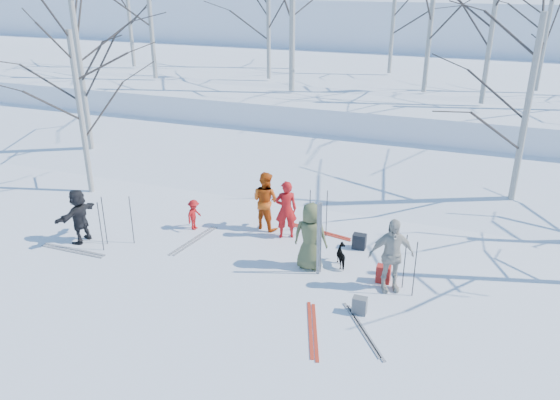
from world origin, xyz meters
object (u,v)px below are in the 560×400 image
at_px(skier_cream_east, 391,255).
at_px(backpack_grey, 360,305).
at_px(skier_redor_behind, 265,201).
at_px(backpack_dark, 359,241).
at_px(skier_grey_west, 79,216).
at_px(skier_red_north, 286,210).
at_px(skier_red_seated, 194,215).
at_px(skier_olive_center, 310,236).
at_px(backpack_red, 383,274).
at_px(dog, 343,256).

bearing_deg(skier_cream_east, backpack_grey, -134.86).
distance_m(skier_redor_behind, backpack_dark, 2.82).
xyz_separation_m(skier_redor_behind, skier_cream_east, (3.80, -2.02, 0.05)).
distance_m(skier_redor_behind, skier_cream_east, 4.30).
bearing_deg(skier_grey_west, backpack_grey, 88.55).
height_order(skier_red_north, skier_redor_behind, skier_redor_behind).
relative_size(skier_red_seated, skier_cream_east, 0.50).
relative_size(skier_olive_center, backpack_grey, 4.42).
bearing_deg(skier_redor_behind, backpack_grey, 154.47).
distance_m(skier_olive_center, backpack_red, 1.91).
height_order(skier_cream_east, backpack_grey, skier_cream_east).
distance_m(skier_red_seated, skier_grey_west, 3.00).
distance_m(skier_grey_west, backpack_grey, 7.73).
xyz_separation_m(skier_olive_center, skier_grey_west, (-6.11, -0.77, -0.10)).
height_order(skier_olive_center, skier_redor_behind, skier_olive_center).
bearing_deg(backpack_dark, skier_redor_behind, 173.57).
relative_size(skier_olive_center, skier_red_north, 1.04).
bearing_deg(skier_red_north, skier_olive_center, 102.90).
bearing_deg(skier_olive_center, backpack_red, 175.96).
bearing_deg(backpack_dark, skier_olive_center, -123.29).
height_order(skier_redor_behind, backpack_dark, skier_redor_behind).
height_order(skier_red_north, backpack_dark, skier_red_north).
xyz_separation_m(skier_red_seated, backpack_grey, (5.22, -2.41, -0.25)).
relative_size(skier_olive_center, skier_grey_west, 1.14).
relative_size(skier_red_north, skier_redor_behind, 0.98).
xyz_separation_m(skier_redor_behind, backpack_grey, (3.39, -3.18, -0.64)).
bearing_deg(dog, skier_cream_east, 121.08).
distance_m(backpack_grey, backpack_dark, 2.94).
height_order(skier_redor_behind, dog, skier_redor_behind).
xyz_separation_m(skier_red_seated, backpack_dark, (4.57, 0.46, -0.24)).
bearing_deg(skier_red_north, backpack_dark, 154.79).
xyz_separation_m(dog, backpack_red, (1.07, -0.41, -0.05)).
distance_m(skier_red_north, skier_grey_west, 5.44).
xyz_separation_m(skier_olive_center, skier_red_seated, (-3.65, 0.93, -0.40)).
bearing_deg(skier_red_seated, backpack_grey, -109.69).
distance_m(backpack_red, backpack_grey, 1.45).
height_order(skier_olive_center, dog, skier_olive_center).
height_order(skier_red_seated, backpack_grey, skier_red_seated).
xyz_separation_m(skier_redor_behind, dog, (2.56, -1.34, -0.57)).
bearing_deg(skier_red_seated, dog, -92.38).
height_order(skier_redor_behind, skier_cream_east, skier_cream_east).
bearing_deg(skier_red_north, skier_redor_behind, -51.28).
relative_size(skier_red_seated, dog, 1.41).
relative_size(dog, backpack_grey, 1.62).
bearing_deg(skier_grey_west, backpack_red, 99.02).
bearing_deg(skier_redor_behind, backpack_red, 171.87).
distance_m(skier_redor_behind, backpack_red, 4.07).
xyz_separation_m(dog, backpack_dark, (0.18, 1.03, -0.06)).
relative_size(skier_redor_behind, backpack_grey, 4.35).
distance_m(skier_olive_center, backpack_dark, 1.78).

